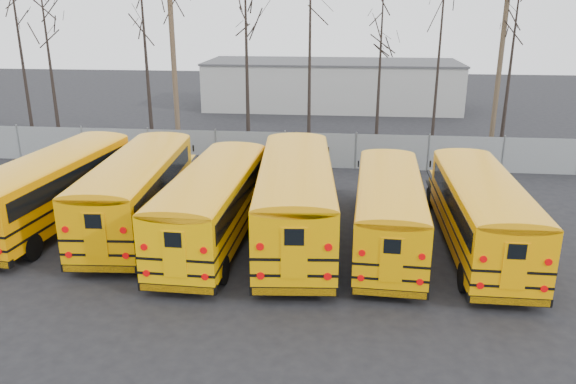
# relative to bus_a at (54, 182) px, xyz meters

# --- Properties ---
(ground) EXTENTS (120.00, 120.00, 0.00)m
(ground) POSITION_rel_bus_a_xyz_m (8.57, -2.24, -1.81)
(ground) COLOR black
(ground) RESTS_ON ground
(fence) EXTENTS (40.00, 0.04, 2.00)m
(fence) POSITION_rel_bus_a_xyz_m (8.57, 9.76, -0.81)
(fence) COLOR gray
(fence) RESTS_ON ground
(distant_building) EXTENTS (22.00, 8.00, 4.00)m
(distant_building) POSITION_rel_bus_a_xyz_m (10.57, 29.76, 0.19)
(distant_building) COLOR #9E9D99
(distant_building) RESTS_ON ground
(bus_a) EXTENTS (3.45, 11.18, 3.08)m
(bus_a) POSITION_rel_bus_a_xyz_m (0.00, 0.00, 0.00)
(bus_a) COLOR black
(bus_a) RESTS_ON ground
(bus_b) EXTENTS (3.28, 11.27, 3.12)m
(bus_b) POSITION_rel_bus_a_xyz_m (3.62, 0.01, 0.02)
(bus_b) COLOR black
(bus_b) RESTS_ON ground
(bus_c) EXTENTS (2.80, 10.92, 3.04)m
(bus_c) POSITION_rel_bus_a_xyz_m (7.06, -1.18, -0.03)
(bus_c) COLOR black
(bus_c) RESTS_ON ground
(bus_d) EXTENTS (3.68, 12.00, 3.31)m
(bus_d) POSITION_rel_bus_a_xyz_m (10.13, -0.62, 0.13)
(bus_d) COLOR black
(bus_d) RESTS_ON ground
(bus_e) EXTENTS (2.82, 10.38, 2.88)m
(bus_e) POSITION_rel_bus_a_xyz_m (13.66, -0.98, -0.12)
(bus_e) COLOR black
(bus_e) RESTS_ON ground
(bus_f) EXTENTS (2.48, 10.62, 2.97)m
(bus_f) POSITION_rel_bus_a_xyz_m (17.01, -0.98, -0.07)
(bus_f) COLOR black
(bus_f) RESTS_ON ground
(utility_pole_left) EXTENTS (1.73, 0.73, 10.05)m
(utility_pole_left) POSITION_rel_bus_a_xyz_m (1.54, 12.46, 3.36)
(utility_pole_left) COLOR brown
(utility_pole_left) RESTS_ON ground
(utility_pole_right) EXTENTS (1.75, 0.41, 9.85)m
(utility_pole_right) POSITION_rel_bus_a_xyz_m (21.27, 15.31, 3.26)
(utility_pole_right) COLOR #4D3E2C
(utility_pole_right) RESTS_ON ground
(tree_0) EXTENTS (0.26, 0.26, 12.40)m
(tree_0) POSITION_rel_bus_a_xyz_m (-9.35, 14.58, 4.40)
(tree_0) COLOR black
(tree_0) RESTS_ON ground
(tree_1) EXTENTS (0.26, 0.26, 9.56)m
(tree_1) POSITION_rel_bus_a_xyz_m (-6.37, 12.60, 2.97)
(tree_1) COLOR black
(tree_1) RESTS_ON ground
(tree_2) EXTENTS (0.26, 0.26, 11.49)m
(tree_2) POSITION_rel_bus_a_xyz_m (-1.03, 14.88, 3.94)
(tree_2) COLOR black
(tree_2) RESTS_ON ground
(tree_3) EXTENTS (0.26, 0.26, 11.56)m
(tree_3) POSITION_rel_bus_a_xyz_m (1.48, 12.51, 3.98)
(tree_3) COLOR black
(tree_3) RESTS_ON ground
(tree_4) EXTENTS (0.26, 0.26, 11.00)m
(tree_4) POSITION_rel_bus_a_xyz_m (5.73, 13.92, 3.69)
(tree_4) COLOR black
(tree_4) RESTS_ON ground
(tree_5) EXTENTS (0.26, 0.26, 12.68)m
(tree_5) POSITION_rel_bus_a_xyz_m (9.68, 13.19, 4.53)
(tree_5) COLOR black
(tree_5) RESTS_ON ground
(tree_6) EXTENTS (0.26, 0.26, 9.33)m
(tree_6) POSITION_rel_bus_a_xyz_m (13.95, 15.14, 2.86)
(tree_6) COLOR black
(tree_6) RESTS_ON ground
(tree_7) EXTENTS (0.26, 0.26, 12.49)m
(tree_7) POSITION_rel_bus_a_xyz_m (17.41, 14.35, 4.44)
(tree_7) COLOR black
(tree_7) RESTS_ON ground
(tree_8) EXTENTS (0.26, 0.26, 9.80)m
(tree_8) POSITION_rel_bus_a_xyz_m (21.93, 15.40, 3.09)
(tree_8) COLOR black
(tree_8) RESTS_ON ground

